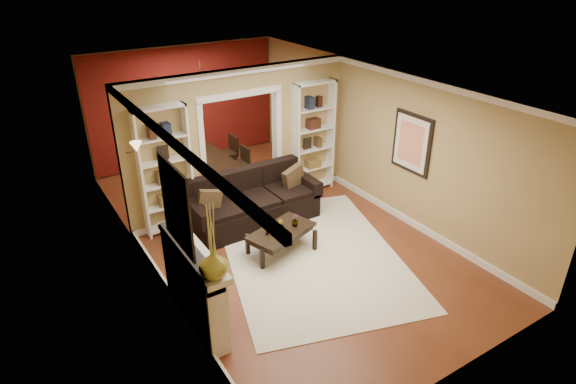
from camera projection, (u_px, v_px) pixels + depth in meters
floor at (274, 230)px, 8.74m from camera, size 8.00×8.00×0.00m
ceiling at (272, 82)px, 7.54m from camera, size 8.00×8.00×0.00m
wall_back at (185, 105)px, 11.16m from camera, size 8.00×0.00×8.00m
wall_front at (465, 285)px, 5.11m from camera, size 8.00×0.00×8.00m
wall_left at (141, 193)px, 7.06m from camera, size 0.00×8.00×8.00m
wall_right at (374, 137)px, 9.21m from camera, size 0.00×8.00×8.00m
partition_wall at (240, 140)px, 9.05m from camera, size 4.50×0.15×2.70m
red_back_panel at (186, 106)px, 11.15m from camera, size 4.44×0.04×2.64m
dining_window at (185, 97)px, 11.02m from camera, size 0.78×0.03×0.98m
area_rug at (312, 255)px, 7.99m from camera, size 3.70×4.44×0.01m
sofa at (253, 199)px, 8.79m from camera, size 2.43×1.05×0.95m
pillow_left at (210, 202)px, 8.28m from camera, size 0.41×0.17×0.40m
pillow_right at (294, 178)px, 9.09m from camera, size 0.47×0.23×0.45m
coffee_table at (281, 241)px, 8.00m from camera, size 1.27×0.94×0.43m
plant_left at (267, 229)px, 7.73m from camera, size 0.13×0.13×0.21m
plant_center at (281, 225)px, 7.86m from camera, size 0.13×0.13×0.19m
plant_right at (295, 220)px, 7.98m from camera, size 0.14×0.14×0.21m
bookshelf_left at (165, 171)px, 8.26m from camera, size 0.90×0.30×2.30m
bookshelf_right at (313, 138)px, 9.75m from camera, size 0.90×0.30×2.30m
fireplace at (196, 285)px, 6.35m from camera, size 0.32×1.70×1.16m
vase at (214, 263)px, 5.48m from camera, size 0.40×0.40×0.36m
mirror at (176, 206)px, 5.74m from camera, size 0.03×0.95×1.10m
wall_sconce at (133, 150)px, 7.31m from camera, size 0.18×0.18×0.22m
framed_art at (411, 143)px, 8.35m from camera, size 0.04×0.85×1.05m
dining_table at (208, 170)px, 10.45m from camera, size 1.65×0.92×0.58m
dining_chair_nw at (189, 174)px, 9.90m from camera, size 0.49×0.49×0.86m
dining_chair_ne at (237, 164)px, 10.44m from camera, size 0.51×0.51×0.79m
dining_chair_sw at (179, 166)px, 10.37m from camera, size 0.43×0.43×0.77m
dining_chair_se at (225, 154)px, 10.88m from camera, size 0.46×0.46×0.86m
chandelier at (206, 88)px, 9.88m from camera, size 0.50×0.50×0.30m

